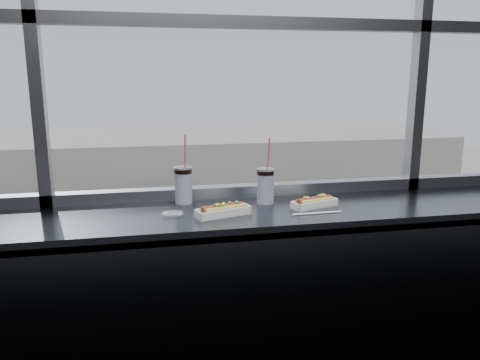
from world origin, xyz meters
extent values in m
plane|color=black|center=(0.00, 1.50, 0.55)|extent=(6.00, 0.00, 6.00)
cube|color=#4D525A|center=(0.00, 1.23, 1.07)|extent=(6.00, 0.55, 0.06)
cube|color=#4D525A|center=(0.00, 0.97, 0.55)|extent=(6.00, 0.04, 1.04)
cube|color=white|center=(-0.17, 1.15, 1.10)|extent=(0.27, 0.16, 0.01)
cube|color=white|center=(-0.17, 1.15, 1.12)|extent=(0.27, 0.16, 0.03)
cylinder|color=#AE9448|center=(-0.17, 1.15, 1.13)|extent=(0.20, 0.10, 0.04)
cylinder|color=maroon|center=(-0.17, 1.15, 1.14)|extent=(0.21, 0.09, 0.03)
cube|color=white|center=(0.30, 1.21, 1.10)|extent=(0.25, 0.15, 0.01)
cube|color=white|center=(0.30, 1.21, 1.12)|extent=(0.25, 0.15, 0.03)
cylinder|color=#AE9448|center=(0.30, 1.21, 1.13)|extent=(0.19, 0.09, 0.04)
cylinder|color=maroon|center=(0.30, 1.21, 1.14)|extent=(0.19, 0.08, 0.03)
cylinder|color=white|center=(-0.33, 1.42, 1.19)|extent=(0.09, 0.09, 0.18)
cylinder|color=black|center=(-0.33, 1.42, 1.27)|extent=(0.09, 0.09, 0.02)
cylinder|color=silver|center=(-0.33, 1.42, 1.28)|extent=(0.10, 0.10, 0.01)
cylinder|color=#DC4250|center=(-0.31, 1.41, 1.36)|extent=(0.01, 0.05, 0.19)
cylinder|color=white|center=(0.08, 1.33, 1.19)|extent=(0.08, 0.08, 0.17)
cylinder|color=black|center=(0.08, 1.33, 1.26)|extent=(0.09, 0.09, 0.02)
cylinder|color=silver|center=(0.08, 1.33, 1.28)|extent=(0.09, 0.09, 0.01)
cylinder|color=#DC4250|center=(0.09, 1.32, 1.35)|extent=(0.01, 0.05, 0.18)
cylinder|color=white|center=(0.27, 1.09, 1.10)|extent=(0.24, 0.01, 0.01)
ellipsoid|color=silver|center=(-0.40, 1.19, 1.11)|extent=(0.10, 0.07, 0.03)
plane|color=#A09D8F|center=(0.00, 45.00, -11.00)|extent=(120.00, 120.00, 0.00)
cube|color=black|center=(0.00, 21.50, -10.97)|extent=(80.00, 10.00, 0.06)
cube|color=#A09D8F|center=(0.00, 29.50, -10.98)|extent=(80.00, 6.00, 0.04)
cube|color=#B0A79E|center=(0.00, 39.50, -7.00)|extent=(50.00, 14.00, 8.00)
imported|color=white|center=(11.75, 25.50, -9.97)|extent=(2.42, 5.80, 1.93)
imported|color=red|center=(1.33, 17.50, -10.00)|extent=(2.88, 5.84, 1.88)
imported|color=white|center=(6.85, 17.50, -9.89)|extent=(2.94, 6.42, 2.10)
imported|color=black|center=(-8.34, 25.50, -10.02)|extent=(2.98, 5.77, 1.84)
imported|color=maroon|center=(1.14, 25.50, -9.93)|extent=(2.67, 6.12, 2.02)
imported|color=#66605B|center=(-4.82, 30.49, -9.90)|extent=(0.95, 0.71, 2.13)
imported|color=#66605B|center=(3.98, 29.13, -9.86)|extent=(0.98, 0.73, 2.20)
cylinder|color=#47382B|center=(-9.10, 29.50, -9.74)|extent=(0.25, 0.25, 2.51)
sphere|color=#2F6321|center=(-9.10, 29.50, -7.44)|extent=(3.35, 3.35, 3.35)
cylinder|color=#47382B|center=(0.08, 29.50, -9.65)|extent=(0.27, 0.27, 2.70)
sphere|color=#2F6321|center=(0.08, 29.50, -7.17)|extent=(3.60, 3.60, 3.60)
cylinder|color=#47382B|center=(11.10, 29.50, -9.70)|extent=(0.26, 0.26, 2.59)
sphere|color=#2F6321|center=(11.10, 29.50, -7.33)|extent=(3.46, 3.46, 3.46)
camera|label=1|loc=(-0.51, -0.91, 1.73)|focal=35.00mm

